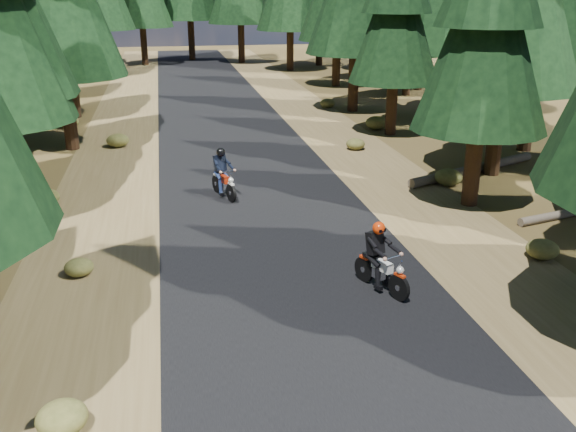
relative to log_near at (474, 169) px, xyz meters
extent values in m
plane|color=#443418|center=(-7.73, -7.59, -0.16)|extent=(120.00, 120.00, 0.00)
cube|color=black|center=(-7.73, -2.59, -0.15)|extent=(6.00, 100.00, 0.01)
cube|color=brown|center=(-12.33, -2.59, -0.16)|extent=(3.20, 100.00, 0.01)
cube|color=brown|center=(-3.13, -2.59, -0.16)|extent=(3.20, 100.00, 0.01)
cylinder|color=black|center=(-1.68, -3.11, 2.10)|extent=(0.48, 0.48, 4.52)
cone|color=black|center=(-1.68, -3.11, 4.92)|extent=(3.84, 3.84, 5.65)
cylinder|color=black|center=(0.55, -0.20, 2.76)|extent=(0.53, 0.53, 5.84)
cylinder|color=black|center=(3.48, 2.75, 3.06)|extent=(0.56, 0.56, 6.43)
cylinder|color=black|center=(-14.08, 6.30, 2.70)|extent=(0.53, 0.53, 5.72)
cylinder|color=black|center=(-0.75, 6.48, 2.09)|extent=(0.48, 0.48, 4.51)
cone|color=black|center=(-0.75, 6.48, 4.91)|extent=(3.83, 3.83, 5.64)
cylinder|color=black|center=(2.75, 9.22, 3.08)|extent=(0.56, 0.56, 6.47)
cylinder|color=black|center=(-14.73, 13.17, 2.66)|extent=(0.53, 0.53, 5.64)
cylinder|color=black|center=(-0.80, 12.14, 2.75)|extent=(0.53, 0.53, 5.83)
cylinder|color=black|center=(3.79, 16.56, 2.15)|extent=(0.48, 0.48, 4.61)
cone|color=black|center=(3.79, 16.56, 5.03)|extent=(3.92, 3.92, 5.77)
cylinder|color=black|center=(-15.85, 19.86, 2.05)|extent=(0.48, 0.48, 4.42)
cone|color=black|center=(-15.85, 19.86, 4.81)|extent=(3.76, 3.76, 5.52)
cylinder|color=black|center=(0.61, 20.82, 2.72)|extent=(0.53, 0.53, 5.76)
cylinder|color=black|center=(-19.52, 25.18, 2.21)|extent=(0.49, 0.49, 4.75)
cylinder|color=black|center=(5.29, 24.50, 2.67)|extent=(0.53, 0.53, 5.66)
cylinder|color=black|center=(5.27, 18.41, 2.84)|extent=(0.54, 0.54, 6.00)
cylinder|color=black|center=(7.27, 10.41, 2.64)|extent=(0.52, 0.52, 5.60)
cylinder|color=black|center=(-14.73, 29.41, 3.04)|extent=(0.56, 0.56, 6.40)
cylinder|color=black|center=(-0.73, 29.41, 2.84)|extent=(0.54, 0.54, 6.00)
cylinder|color=black|center=(-17.73, 32.41, 3.24)|extent=(0.57, 0.57, 6.80)
cylinder|color=black|center=(2.27, 32.41, 3.04)|extent=(0.56, 0.56, 6.40)
cylinder|color=black|center=(-11.73, 35.41, 2.84)|extent=(0.54, 0.54, 6.00)
cylinder|color=black|center=(-3.73, 35.41, 3.04)|extent=(0.56, 0.56, 6.40)
cylinder|color=black|center=(-7.73, 38.41, 3.24)|extent=(0.57, 0.57, 6.80)
cylinder|color=black|center=(-20.73, 28.41, 2.64)|extent=(0.52, 0.52, 5.60)
cylinder|color=black|center=(5.27, 28.41, 2.84)|extent=(0.54, 0.54, 6.00)
cylinder|color=#4C4233|center=(0.00, 0.00, 0.00)|extent=(5.69, 2.83, 0.32)
cylinder|color=#4C4233|center=(0.83, -4.59, -0.04)|extent=(4.04, 1.27, 0.24)
ellipsoid|color=#474C1E|center=(-14.74, 10.52, 0.11)|extent=(0.91, 0.91, 0.55)
ellipsoid|color=#474C1E|center=(-12.13, -11.58, 0.06)|extent=(0.75, 0.75, 0.45)
ellipsoid|color=#474C1E|center=(-12.33, 6.32, 0.11)|extent=(0.90, 0.90, 0.54)
ellipsoid|color=#474C1E|center=(-3.05, 4.08, 0.06)|extent=(0.75, 0.75, 0.45)
ellipsoid|color=#474C1E|center=(-1.77, -7.16, 0.07)|extent=(0.77, 0.77, 0.46)
ellipsoid|color=#474C1E|center=(-14.01, -0.73, 0.07)|extent=(0.78, 0.78, 0.47)
ellipsoid|color=#474C1E|center=(-1.03, 7.55, 0.14)|extent=(1.00, 1.00, 0.60)
ellipsoid|color=#474C1E|center=(-12.49, -6.07, 0.03)|extent=(0.65, 0.65, 0.39)
ellipsoid|color=#474C1E|center=(-1.83, 13.35, 0.08)|extent=(0.80, 0.80, 0.48)
ellipsoid|color=#474C1E|center=(-1.46, -1.13, 0.11)|extent=(0.89, 0.89, 0.53)
cube|color=black|center=(-6.10, -8.08, 0.87)|extent=(0.39, 0.32, 0.49)
sphere|color=red|center=(-6.10, -8.08, 1.22)|extent=(0.36, 0.36, 0.27)
cube|color=black|center=(-8.76, -1.03, 0.87)|extent=(0.39, 0.30, 0.49)
sphere|color=black|center=(-8.76, -1.03, 1.23)|extent=(0.34, 0.34, 0.27)
camera|label=1|loc=(-10.37, -19.82, 5.96)|focal=40.00mm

